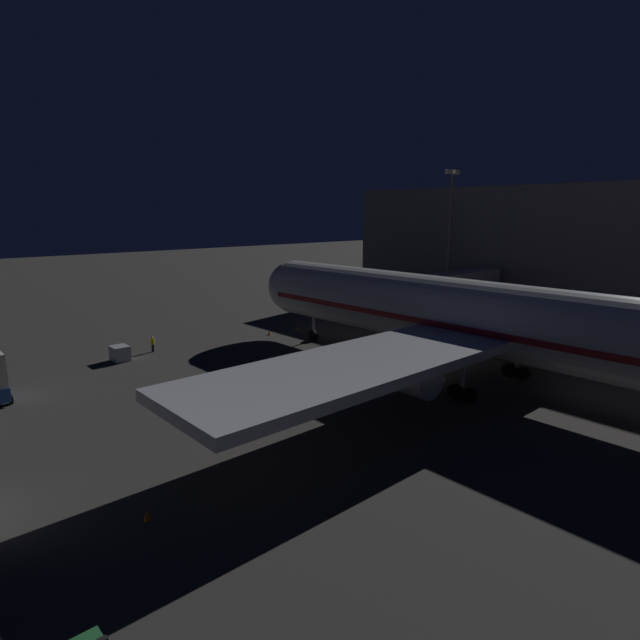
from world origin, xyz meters
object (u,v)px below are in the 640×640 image
baggage_container_far_row (120,353)px  traffic_cone_nose_port (298,327)px  apron_floodlight_mast (450,233)px  airliner_at_gate (494,322)px  ground_crew_marshaller_fwd (153,343)px  traffic_cone_nose_starboard (269,333)px  traffic_cone_wingtip_svc_side (147,515)px  jet_bridge (432,286)px

baggage_container_far_row → traffic_cone_nose_port: (-21.93, 1.03, -0.47)m
apron_floodlight_mast → airliner_at_gate: bearing=40.8°
apron_floodlight_mast → traffic_cone_nose_port: bearing=-14.1°
baggage_container_far_row → ground_crew_marshaller_fwd: ground_crew_marshaller_fwd is taller
traffic_cone_nose_port → traffic_cone_nose_starboard: (4.40, 0.00, 0.00)m
ground_crew_marshaller_fwd → traffic_cone_nose_port: ground_crew_marshaller_fwd is taller
airliner_at_gate → traffic_cone_wingtip_svc_side: size_ratio=107.40×
traffic_cone_nose_port → jet_bridge: bearing=128.6°
apron_floodlight_mast → ground_crew_marshaller_fwd: size_ratio=11.85×
apron_floodlight_mast → traffic_cone_nose_starboard: size_ratio=36.76×
airliner_at_gate → ground_crew_marshaller_fwd: bearing=-62.0°
apron_floodlight_mast → jet_bridge: bearing=27.6°
airliner_at_gate → ground_crew_marshaller_fwd: 34.21m
jet_bridge → baggage_container_far_row: bearing=-23.2°
airliner_at_gate → traffic_cone_wingtip_svc_side: 29.79m
baggage_container_far_row → ground_crew_marshaller_fwd: bearing=-165.3°
ground_crew_marshaller_fwd → traffic_cone_wingtip_svc_side: size_ratio=3.10×
airliner_at_gate → apron_floodlight_mast: 34.21m
traffic_cone_nose_starboard → traffic_cone_wingtip_svc_side: same height
apron_floodlight_mast → baggage_container_far_row: apron_floodlight_mast is taller
baggage_container_far_row → traffic_cone_wingtip_svc_side: baggage_container_far_row is taller
apron_floodlight_mast → traffic_cone_nose_starboard: apron_floodlight_mast is taller
traffic_cone_nose_starboard → traffic_cone_wingtip_svc_side: bearing=44.9°
apron_floodlight_mast → baggage_container_far_row: size_ratio=11.16×
traffic_cone_nose_starboard → traffic_cone_wingtip_svc_side: 38.20m
traffic_cone_nose_starboard → traffic_cone_nose_port: bearing=180.0°
airliner_at_gate → traffic_cone_nose_starboard: airliner_at_gate is taller
jet_bridge → baggage_container_far_row: 35.28m
ground_crew_marshaller_fwd → traffic_cone_wingtip_svc_side: (13.38, 28.98, -0.66)m
airliner_at_gate → apron_floodlight_mast: apron_floodlight_mast is taller
airliner_at_gate → traffic_cone_wingtip_svc_side: bearing=-1.8°
jet_bridge → apron_floodlight_mast: 15.90m
baggage_container_far_row → traffic_cone_wingtip_svc_side: bearing=71.2°
baggage_container_far_row → traffic_cone_nose_starboard: size_ratio=3.29×
traffic_cone_nose_port → traffic_cone_nose_starboard: size_ratio=1.00×
traffic_cone_nose_port → baggage_container_far_row: bearing=-2.7°
airliner_at_gate → baggage_container_far_row: bearing=-55.7°
jet_bridge → apron_floodlight_mast: (-13.14, -6.87, 5.75)m
traffic_cone_nose_port → traffic_cone_wingtip_svc_side: size_ratio=1.00×
ground_crew_marshaller_fwd → traffic_cone_nose_port: (-18.10, 2.03, -0.66)m
jet_bridge → ground_crew_marshaller_fwd: 32.25m
apron_floodlight_mast → traffic_cone_wingtip_svc_side: 59.78m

